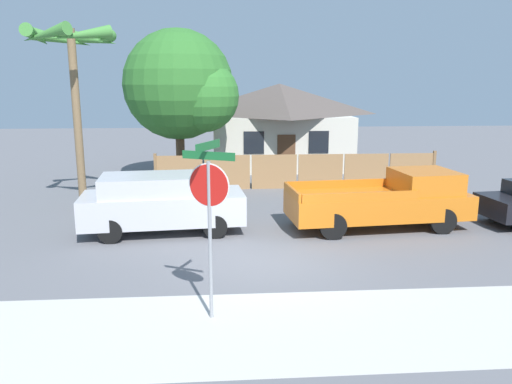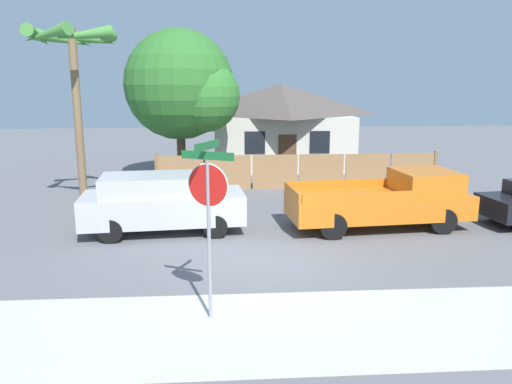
{
  "view_description": "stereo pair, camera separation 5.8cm",
  "coord_description": "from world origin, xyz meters",
  "px_view_note": "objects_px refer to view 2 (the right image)",
  "views": [
    {
      "loc": [
        -1.09,
        -12.07,
        4.46
      ],
      "look_at": [
        -0.13,
        1.02,
        1.6
      ],
      "focal_mm": 35.0,
      "sensor_mm": 36.0,
      "label": 1
    },
    {
      "loc": [
        -1.04,
        -12.07,
        4.46
      ],
      "look_at": [
        -0.13,
        1.02,
        1.6
      ],
      "focal_mm": 35.0,
      "sensor_mm": 36.0,
      "label": 2
    }
  ],
  "objects_px": {
    "house": "(280,123)",
    "orange_pickup": "(386,200)",
    "oak_tree": "(184,87)",
    "red_suv": "(163,201)",
    "palm_tree": "(73,53)",
    "stop_sign": "(208,199)"
  },
  "relations": [
    {
      "from": "palm_tree",
      "to": "red_suv",
      "type": "distance_m",
      "value": 6.35
    },
    {
      "from": "palm_tree",
      "to": "stop_sign",
      "type": "bearing_deg",
      "value": -62.05
    },
    {
      "from": "red_suv",
      "to": "stop_sign",
      "type": "bearing_deg",
      "value": -80.25
    },
    {
      "from": "oak_tree",
      "to": "red_suv",
      "type": "bearing_deg",
      "value": -91.44
    },
    {
      "from": "oak_tree",
      "to": "stop_sign",
      "type": "bearing_deg",
      "value": -84.38
    },
    {
      "from": "house",
      "to": "orange_pickup",
      "type": "bearing_deg",
      "value": -81.48
    },
    {
      "from": "orange_pickup",
      "to": "house",
      "type": "bearing_deg",
      "value": 93.39
    },
    {
      "from": "red_suv",
      "to": "orange_pickup",
      "type": "distance_m",
      "value": 6.93
    },
    {
      "from": "oak_tree",
      "to": "stop_sign",
      "type": "xyz_separation_m",
      "value": [
        1.35,
        -13.7,
        -1.93
      ]
    },
    {
      "from": "oak_tree",
      "to": "house",
      "type": "bearing_deg",
      "value": 44.43
    },
    {
      "from": "oak_tree",
      "to": "orange_pickup",
      "type": "height_order",
      "value": "oak_tree"
    },
    {
      "from": "orange_pickup",
      "to": "stop_sign",
      "type": "height_order",
      "value": "stop_sign"
    },
    {
      "from": "red_suv",
      "to": "oak_tree",
      "type": "bearing_deg",
      "value": 83.43
    },
    {
      "from": "orange_pickup",
      "to": "oak_tree",
      "type": "bearing_deg",
      "value": 125.48
    },
    {
      "from": "orange_pickup",
      "to": "red_suv",
      "type": "bearing_deg",
      "value": 175.1
    },
    {
      "from": "red_suv",
      "to": "stop_sign",
      "type": "xyz_separation_m",
      "value": [
        1.55,
        -5.82,
        1.4
      ]
    },
    {
      "from": "house",
      "to": "red_suv",
      "type": "xyz_separation_m",
      "value": [
        -5.04,
        -12.63,
        -1.34
      ]
    },
    {
      "from": "oak_tree",
      "to": "red_suv",
      "type": "distance_m",
      "value": 8.56
    },
    {
      "from": "house",
      "to": "red_suv",
      "type": "bearing_deg",
      "value": -111.76
    },
    {
      "from": "red_suv",
      "to": "orange_pickup",
      "type": "relative_size",
      "value": 0.87
    },
    {
      "from": "house",
      "to": "oak_tree",
      "type": "bearing_deg",
      "value": -135.57
    },
    {
      "from": "oak_tree",
      "to": "stop_sign",
      "type": "distance_m",
      "value": 13.9
    }
  ]
}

